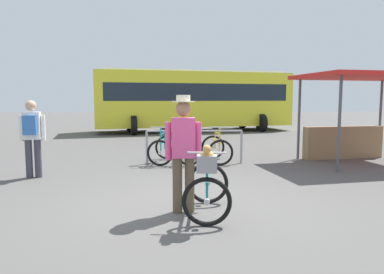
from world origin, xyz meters
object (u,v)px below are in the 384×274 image
(racked_bike_teal, at_px, (164,149))
(person_with_featured_bike, at_px, (183,149))
(racked_bike_yellow, at_px, (216,148))
(pedestrian_with_backpack, at_px, (32,134))
(racked_bike_black, at_px, (190,149))
(market_stall, at_px, (354,109))
(bus_distant, at_px, (194,98))
(featured_bicycle, at_px, (207,183))

(racked_bike_teal, relative_size, person_with_featured_bike, 0.70)
(racked_bike_yellow, relative_size, pedestrian_with_backpack, 0.69)
(racked_bike_black, relative_size, market_stall, 0.35)
(pedestrian_with_backpack, xyz_separation_m, bus_distant, (4.30, 10.70, 0.80))
(racked_bike_yellow, xyz_separation_m, bus_distant, (0.15, 9.15, 1.37))
(featured_bicycle, distance_m, bus_distant, 13.55)
(featured_bicycle, bearing_deg, pedestrian_with_backpack, 140.72)
(market_stall, bearing_deg, bus_distant, 111.13)
(racked_bike_teal, distance_m, racked_bike_black, 0.70)
(racked_bike_yellow, relative_size, person_with_featured_bike, 0.66)
(racked_bike_black, distance_m, featured_bicycle, 4.34)
(racked_bike_yellow, height_order, pedestrian_with_backpack, pedestrian_with_backpack)
(person_with_featured_bike, height_order, market_stall, market_stall)
(person_with_featured_bike, bearing_deg, racked_bike_teal, 94.28)
(person_with_featured_bike, relative_size, pedestrian_with_backpack, 1.05)
(racked_bike_yellow, height_order, featured_bicycle, featured_bicycle)
(racked_bike_yellow, xyz_separation_m, market_stall, (3.71, -0.05, 1.03))
(racked_bike_teal, height_order, featured_bicycle, featured_bicycle)
(pedestrian_with_backpack, relative_size, market_stall, 0.48)
(racked_bike_black, distance_m, person_with_featured_bike, 4.18)
(featured_bicycle, distance_m, pedestrian_with_backpack, 4.39)
(racked_bike_black, bearing_deg, bus_distant, 84.66)
(racked_bike_teal, bearing_deg, market_stall, -1.21)
(racked_bike_teal, height_order, racked_bike_yellow, same)
(featured_bicycle, bearing_deg, racked_bike_teal, 98.26)
(bus_distant, relative_size, market_stall, 3.04)
(bus_distant, bearing_deg, market_stall, -68.87)
(racked_bike_black, bearing_deg, racked_bike_yellow, -2.36)
(racked_bike_yellow, bearing_deg, racked_bike_teal, 177.64)
(racked_bike_yellow, bearing_deg, featured_bicycle, -100.06)
(racked_bike_teal, height_order, person_with_featured_bike, person_with_featured_bike)
(person_with_featured_bike, xyz_separation_m, bus_distant, (1.24, 13.24, 0.79))
(bus_distant, bearing_deg, racked_bike_yellow, -90.96)
(market_stall, bearing_deg, featured_bicycle, -136.39)
(bus_distant, distance_m, market_stall, 9.87)
(featured_bicycle, bearing_deg, person_with_featured_bike, 145.78)
(racked_bike_yellow, bearing_deg, racked_bike_black, 177.64)
(racked_bike_teal, bearing_deg, racked_bike_black, -2.36)
(person_with_featured_bike, bearing_deg, pedestrian_with_backpack, 140.23)
(person_with_featured_bike, bearing_deg, market_stall, 40.10)
(bus_distant, bearing_deg, racked_bike_black, -95.34)
(racked_bike_teal, distance_m, market_stall, 5.21)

